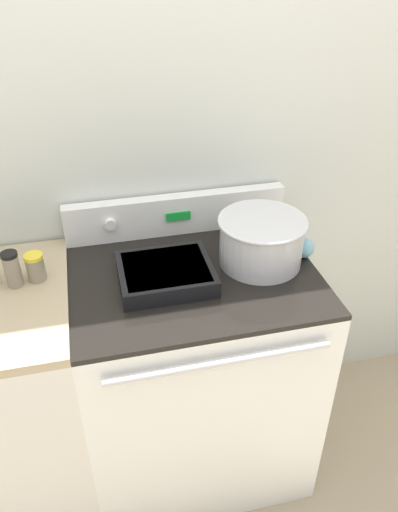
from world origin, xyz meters
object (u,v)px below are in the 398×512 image
ladle (302,246)px  casserole_dish (166,273)px  spice_jar_yellow_cap (35,267)px  spice_jar_black_cap (12,269)px  mixing_bowl (261,239)px

ladle → casserole_dish: bearing=-174.4°
spice_jar_yellow_cap → spice_jar_black_cap: 0.07m
spice_jar_black_cap → ladle: bearing=-1.6°
casserole_dish → ladle: 0.49m
casserole_dish → spice_jar_black_cap: spice_jar_black_cap is taller
spice_jar_yellow_cap → ladle: bearing=-2.7°
casserole_dish → spice_jar_black_cap: size_ratio=2.48×
spice_jar_black_cap → casserole_dish: bearing=-9.1°
mixing_bowl → ladle: 0.17m
spice_jar_black_cap → mixing_bowl: bearing=-2.7°
mixing_bowl → spice_jar_yellow_cap: 0.73m
casserole_dish → spice_jar_black_cap: (-0.47, 0.07, 0.04)m
mixing_bowl → casserole_dish: size_ratio=0.99×
mixing_bowl → spice_jar_black_cap: size_ratio=2.46×
mixing_bowl → spice_jar_yellow_cap: size_ratio=3.18×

